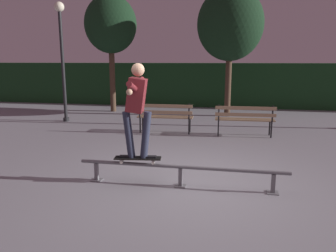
% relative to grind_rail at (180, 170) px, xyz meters
% --- Properties ---
extents(ground_plane, '(90.00, 90.00, 0.00)m').
position_rel_grind_rail_xyz_m(ground_plane, '(0.00, 0.22, -0.28)').
color(ground_plane, gray).
extents(hedge_backdrop, '(24.00, 1.20, 1.93)m').
position_rel_grind_rail_xyz_m(hedge_backdrop, '(0.00, 9.98, 0.69)').
color(hedge_backdrop, '#193D1E').
rests_on(hedge_backdrop, ground).
extents(grind_rail, '(3.47, 0.18, 0.37)m').
position_rel_grind_rail_xyz_m(grind_rail, '(0.00, 0.00, 0.00)').
color(grind_rail, slate).
rests_on(grind_rail, ground).
extents(skateboard, '(0.80, 0.30, 0.09)m').
position_rel_grind_rail_xyz_m(skateboard, '(-0.73, 0.00, 0.16)').
color(skateboard, black).
rests_on(skateboard, grind_rail).
extents(skateboarder, '(0.63, 1.40, 1.56)m').
position_rel_grind_rail_xyz_m(skateboarder, '(-0.72, 0.00, 1.10)').
color(skateboarder, black).
rests_on(skateboarder, skateboard).
extents(park_bench_leftmost, '(1.61, 0.47, 0.88)m').
position_rel_grind_rail_xyz_m(park_bench_leftmost, '(-1.06, 3.93, 0.26)').
color(park_bench_leftmost, black).
rests_on(park_bench_leftmost, ground).
extents(park_bench_left_center, '(1.61, 0.47, 0.88)m').
position_rel_grind_rail_xyz_m(park_bench_left_center, '(1.17, 3.93, 0.26)').
color(park_bench_left_center, black).
rests_on(park_bench_left_center, ground).
extents(tree_behind_benches, '(2.36, 2.36, 4.62)m').
position_rel_grind_rail_xyz_m(tree_behind_benches, '(0.65, 7.26, 3.02)').
color(tree_behind_benches, '#4C3828').
rests_on(tree_behind_benches, ground).
extents(tree_far_left, '(2.03, 2.03, 4.55)m').
position_rel_grind_rail_xyz_m(tree_far_left, '(-3.95, 7.54, 3.13)').
color(tree_far_left, '#4C3828').
rests_on(tree_far_left, ground).
extents(lamp_post_left, '(0.32, 0.32, 3.90)m').
position_rel_grind_rail_xyz_m(lamp_post_left, '(-4.75, 5.10, 2.20)').
color(lamp_post_left, black).
rests_on(lamp_post_left, ground).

